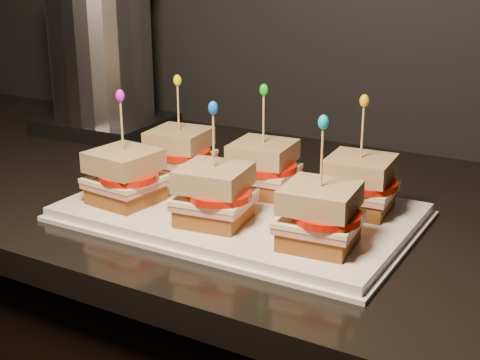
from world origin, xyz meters
The scene contains 48 objects.
granite_slab centered at (-0.25, 1.67, 0.92)m, with size 2.33×0.67×0.04m, color black.
platter centered at (-0.05, 1.57, 0.95)m, with size 0.45×0.28×0.02m, color white.
platter_rim centered at (-0.05, 1.57, 0.94)m, with size 0.46×0.29×0.01m, color white.
sandwich_0_bread_bot centered at (-0.19, 1.63, 0.97)m, with size 0.08×0.08×0.02m, color brown.
sandwich_0_ham centered at (-0.19, 1.63, 0.98)m, with size 0.09×0.09×0.01m, color #C8645C.
sandwich_0_cheese centered at (-0.19, 1.63, 0.99)m, with size 0.09×0.09×0.01m, color #FCE8AB.
sandwich_0_tomato centered at (-0.18, 1.63, 1.00)m, with size 0.08×0.08×0.01m, color red.
sandwich_0_bread_top centered at (-0.19, 1.63, 1.01)m, with size 0.08×0.08×0.03m, color #5F2B0C.
sandwich_0_pick centered at (-0.19, 1.63, 1.06)m, with size 0.00×0.00×0.09m, color tan.
sandwich_0_frill centered at (-0.19, 1.63, 1.10)m, with size 0.01×0.01×0.02m, color #E7D403.
sandwich_1_bread_bot centered at (-0.05, 1.63, 0.97)m, with size 0.08×0.08×0.02m, color brown.
sandwich_1_ham centered at (-0.05, 1.63, 0.98)m, with size 0.09×0.09×0.01m, color #C8645C.
sandwich_1_cheese centered at (-0.05, 1.63, 0.99)m, with size 0.09×0.09×0.01m, color #FCE8AB.
sandwich_1_tomato centered at (-0.04, 1.63, 1.00)m, with size 0.08×0.08×0.01m, color red.
sandwich_1_bread_top centered at (-0.05, 1.63, 1.01)m, with size 0.08×0.08×0.03m, color #5F2B0C.
sandwich_1_pick centered at (-0.05, 1.63, 1.06)m, with size 0.00×0.00×0.09m, color tan.
sandwich_1_frill centered at (-0.05, 1.63, 1.10)m, with size 0.01×0.01×0.02m, color #18B418.
sandwich_2_bread_bot centered at (0.09, 1.63, 0.97)m, with size 0.08×0.08×0.02m, color brown.
sandwich_2_ham centered at (0.09, 1.63, 0.98)m, with size 0.09×0.09×0.01m, color #C8645C.
sandwich_2_cheese centered at (0.09, 1.63, 0.99)m, with size 0.09×0.09×0.01m, color #FCE8AB.
sandwich_2_tomato centered at (0.11, 1.63, 1.00)m, with size 0.08×0.08×0.01m, color red.
sandwich_2_bread_top centered at (0.09, 1.63, 1.01)m, with size 0.08×0.08×0.03m, color #5F2B0C.
sandwich_2_pick centered at (0.09, 1.63, 1.06)m, with size 0.00×0.00×0.09m, color tan.
sandwich_2_frill centered at (0.09, 1.63, 1.10)m, with size 0.01×0.01×0.02m, color orange.
sandwich_3_bread_bot centered at (-0.19, 1.50, 0.97)m, with size 0.08×0.08×0.02m, color brown.
sandwich_3_ham centered at (-0.19, 1.50, 0.98)m, with size 0.09×0.09×0.01m, color #C8645C.
sandwich_3_cheese centered at (-0.19, 1.50, 0.99)m, with size 0.09×0.09×0.01m, color #FCE8AB.
sandwich_3_tomato centered at (-0.18, 1.50, 1.00)m, with size 0.08×0.08×0.01m, color red.
sandwich_3_bread_top centered at (-0.19, 1.50, 1.01)m, with size 0.08×0.08×0.03m, color #5F2B0C.
sandwich_3_pick centered at (-0.19, 1.50, 1.06)m, with size 0.00×0.00×0.09m, color tan.
sandwich_3_frill centered at (-0.19, 1.50, 1.10)m, with size 0.01×0.01×0.02m, color #D713D4.
sandwich_4_bread_bot centered at (-0.05, 1.50, 0.97)m, with size 0.08×0.08×0.02m, color brown.
sandwich_4_ham centered at (-0.05, 1.50, 0.98)m, with size 0.09×0.09×0.01m, color #C8645C.
sandwich_4_cheese centered at (-0.05, 1.50, 0.99)m, with size 0.09×0.09×0.01m, color #FCE8AB.
sandwich_4_tomato centered at (-0.04, 1.50, 1.00)m, with size 0.08×0.08×0.01m, color red.
sandwich_4_bread_top centered at (-0.05, 1.50, 1.01)m, with size 0.08×0.08×0.03m, color #5F2B0C.
sandwich_4_pick centered at (-0.05, 1.50, 1.06)m, with size 0.00×0.00×0.09m, color tan.
sandwich_4_frill centered at (-0.05, 1.50, 1.10)m, with size 0.01×0.01×0.02m, color blue.
sandwich_5_bread_bot centered at (0.09, 1.50, 0.97)m, with size 0.08×0.08×0.02m, color brown.
sandwich_5_ham centered at (0.09, 1.50, 0.98)m, with size 0.09×0.09×0.01m, color #C8645C.
sandwich_5_cheese centered at (0.09, 1.50, 0.99)m, with size 0.09×0.09×0.01m, color #FCE8AB.
sandwich_5_tomato centered at (0.11, 1.50, 1.00)m, with size 0.08×0.08×0.01m, color red.
sandwich_5_bread_top centered at (0.09, 1.50, 1.01)m, with size 0.08×0.08×0.03m, color #5F2B0C.
sandwich_5_pick centered at (0.09, 1.50, 1.06)m, with size 0.00×0.00×0.09m, color tan.
sandwich_5_frill centered at (0.09, 1.50, 1.10)m, with size 0.01×0.01×0.02m, color #0F9CB7.
appliance_base centered at (-0.52, 1.84, 0.95)m, with size 0.24×0.20×0.03m, color #262628.
appliance_body centered at (-0.52, 1.84, 1.10)m, with size 0.20×0.20×0.26m, color silver.
appliance centered at (-0.52, 1.84, 1.09)m, with size 0.24×0.20×0.31m, color silver, non-canonical shape.
Camera 1 is at (0.37, 0.84, 1.28)m, focal length 50.00 mm.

